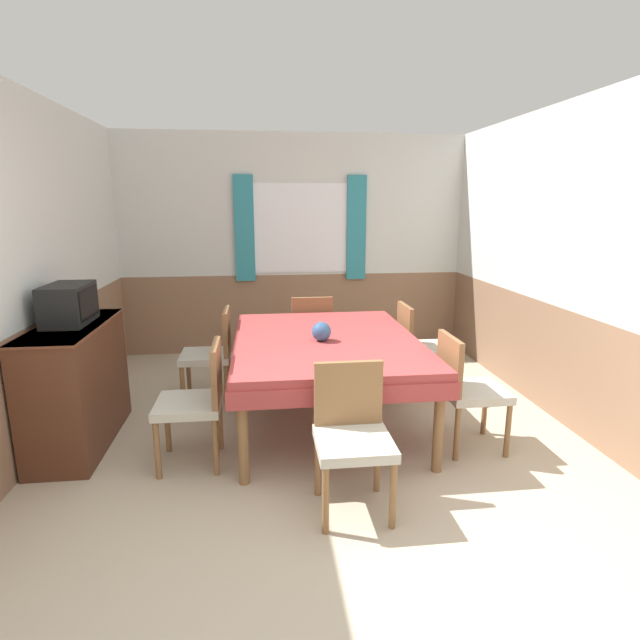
{
  "coord_description": "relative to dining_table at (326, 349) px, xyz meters",
  "views": [
    {
      "loc": [
        -0.42,
        -2.1,
        1.79
      ],
      "look_at": [
        0.05,
        1.77,
        0.88
      ],
      "focal_mm": 28.0,
      "sensor_mm": 36.0,
      "label": 1
    }
  ],
  "objects": [
    {
      "name": "ground_plane",
      "position": [
        -0.09,
        -1.77,
        -0.63
      ],
      "size": [
        16.0,
        16.0,
        0.0
      ],
      "primitive_type": "plane",
      "color": "tan"
    },
    {
      "name": "wall_back",
      "position": [
        -0.09,
        2.18,
        0.68
      ],
      "size": [
        4.5,
        0.09,
        2.6
      ],
      "color": "silver",
      "rests_on": "ground_plane"
    },
    {
      "name": "wall_left",
      "position": [
        -2.17,
        0.19,
        0.67
      ],
      "size": [
        0.05,
        4.33,
        2.6
      ],
      "color": "silver",
      "rests_on": "ground_plane"
    },
    {
      "name": "wall_right",
      "position": [
        1.98,
        0.19,
        0.67
      ],
      "size": [
        0.05,
        4.33,
        2.6
      ],
      "color": "silver",
      "rests_on": "ground_plane"
    },
    {
      "name": "dining_table",
      "position": [
        0.0,
        0.0,
        0.0
      ],
      "size": [
        1.49,
        1.96,
        0.73
      ],
      "color": "#9E3838",
      "rests_on": "ground_plane"
    },
    {
      "name": "chair_right_near",
      "position": [
        0.97,
        -0.57,
        -0.15
      ],
      "size": [
        0.44,
        0.44,
        0.87
      ],
      "rotation": [
        0.0,
        0.0,
        4.71
      ],
      "color": "brown",
      "rests_on": "ground_plane"
    },
    {
      "name": "chair_left_near",
      "position": [
        -0.97,
        -0.57,
        -0.15
      ],
      "size": [
        0.44,
        0.44,
        0.87
      ],
      "rotation": [
        0.0,
        0.0,
        1.57
      ],
      "color": "brown",
      "rests_on": "ground_plane"
    },
    {
      "name": "chair_right_far",
      "position": [
        0.97,
        0.57,
        -0.15
      ],
      "size": [
        0.44,
        0.44,
        0.87
      ],
      "rotation": [
        0.0,
        0.0,
        4.71
      ],
      "color": "brown",
      "rests_on": "ground_plane"
    },
    {
      "name": "chair_head_near",
      "position": [
        0.0,
        -1.2,
        -0.15
      ],
      "size": [
        0.44,
        0.44,
        0.87
      ],
      "rotation": [
        0.0,
        0.0,
        3.14
      ],
      "color": "brown",
      "rests_on": "ground_plane"
    },
    {
      "name": "chair_head_window",
      "position": [
        0.0,
        1.2,
        -0.15
      ],
      "size": [
        0.44,
        0.44,
        0.87
      ],
      "color": "brown",
      "rests_on": "ground_plane"
    },
    {
      "name": "chair_left_far",
      "position": [
        -0.97,
        0.57,
        -0.15
      ],
      "size": [
        0.44,
        0.44,
        0.87
      ],
      "rotation": [
        0.0,
        0.0,
        1.57
      ],
      "color": "brown",
      "rests_on": "ground_plane"
    },
    {
      "name": "sideboard",
      "position": [
        -1.9,
        -0.16,
        -0.16
      ],
      "size": [
        0.46,
        1.16,
        0.93
      ],
      "color": "#4C2819",
      "rests_on": "ground_plane"
    },
    {
      "name": "tv",
      "position": [
        -1.91,
        -0.1,
        0.44
      ],
      "size": [
        0.29,
        0.47,
        0.29
      ],
      "color": "black",
      "rests_on": "sideboard"
    },
    {
      "name": "vase",
      "position": [
        -0.05,
        -0.09,
        0.17
      ],
      "size": [
        0.15,
        0.15,
        0.15
      ],
      "color": "#335684",
      "rests_on": "dining_table"
    }
  ]
}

